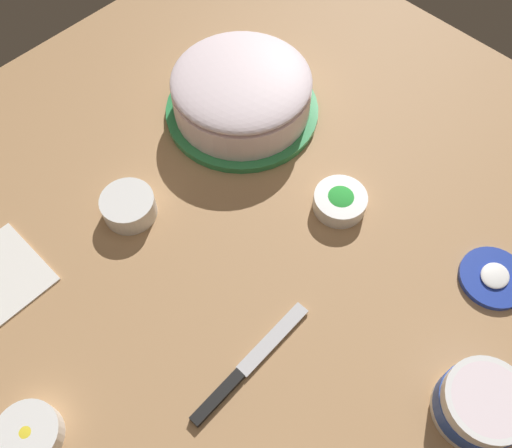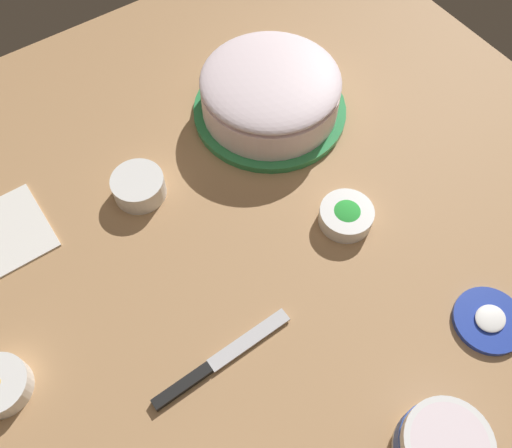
{
  "view_description": "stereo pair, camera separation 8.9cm",
  "coord_description": "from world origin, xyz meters",
  "px_view_note": "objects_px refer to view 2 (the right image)",
  "views": [
    {
      "loc": [
        -0.23,
        -0.21,
        0.8
      ],
      "look_at": [
        0.09,
        0.11,
        0.04
      ],
      "focal_mm": 38.35,
      "sensor_mm": 36.0,
      "label": 1
    },
    {
      "loc": [
        -0.16,
        -0.27,
        0.8
      ],
      "look_at": [
        0.09,
        0.11,
        0.04
      ],
      "focal_mm": 38.35,
      "sensor_mm": 36.0,
      "label": 2
    }
  ],
  "objects_px": {
    "frosting_tub": "(442,447)",
    "spreading_knife": "(210,367)",
    "frosting_tub_lid": "(489,320)",
    "sprinkle_bowl_blue": "(139,186)",
    "frosted_cake": "(270,94)",
    "paper_napkin": "(1,234)",
    "sprinkle_bowl_green": "(346,215)"
  },
  "relations": [
    {
      "from": "sprinkle_bowl_green",
      "to": "frosted_cake",
      "type": "bearing_deg",
      "value": 82.71
    },
    {
      "from": "spreading_knife",
      "to": "paper_napkin",
      "type": "bearing_deg",
      "value": 113.82
    },
    {
      "from": "frosting_tub",
      "to": "spreading_knife",
      "type": "distance_m",
      "value": 0.33
    },
    {
      "from": "frosting_tub",
      "to": "spreading_knife",
      "type": "height_order",
      "value": "frosting_tub"
    },
    {
      "from": "spreading_knife",
      "to": "sprinkle_bowl_blue",
      "type": "xyz_separation_m",
      "value": [
        0.06,
        0.33,
        0.02
      ]
    },
    {
      "from": "frosting_tub",
      "to": "sprinkle_bowl_green",
      "type": "distance_m",
      "value": 0.38
    },
    {
      "from": "sprinkle_bowl_green",
      "to": "frosting_tub_lid",
      "type": "bearing_deg",
      "value": -75.93
    },
    {
      "from": "frosting_tub",
      "to": "spreading_knife",
      "type": "bearing_deg",
      "value": 125.26
    },
    {
      "from": "sprinkle_bowl_blue",
      "to": "sprinkle_bowl_green",
      "type": "distance_m",
      "value": 0.36
    },
    {
      "from": "frosted_cake",
      "to": "spreading_knife",
      "type": "relative_size",
      "value": 1.25
    },
    {
      "from": "sprinkle_bowl_blue",
      "to": "paper_napkin",
      "type": "relative_size",
      "value": 0.61
    },
    {
      "from": "frosted_cake",
      "to": "sprinkle_bowl_green",
      "type": "distance_m",
      "value": 0.28
    },
    {
      "from": "frosted_cake",
      "to": "spreading_knife",
      "type": "bearing_deg",
      "value": -134.92
    },
    {
      "from": "frosting_tub",
      "to": "sprinkle_bowl_blue",
      "type": "height_order",
      "value": "frosting_tub"
    },
    {
      "from": "frosting_tub",
      "to": "paper_napkin",
      "type": "relative_size",
      "value": 0.79
    },
    {
      "from": "frosting_tub_lid",
      "to": "sprinkle_bowl_blue",
      "type": "distance_m",
      "value": 0.61
    },
    {
      "from": "frosted_cake",
      "to": "paper_napkin",
      "type": "relative_size",
      "value": 1.96
    },
    {
      "from": "sprinkle_bowl_blue",
      "to": "frosted_cake",
      "type": "bearing_deg",
      "value": 5.02
    },
    {
      "from": "frosted_cake",
      "to": "sprinkle_bowl_green",
      "type": "relative_size",
      "value": 3.21
    },
    {
      "from": "spreading_knife",
      "to": "frosting_tub_lid",
      "type": "bearing_deg",
      "value": -24.74
    },
    {
      "from": "frosted_cake",
      "to": "frosting_tub",
      "type": "xyz_separation_m",
      "value": [
        -0.17,
        -0.63,
        -0.01
      ]
    },
    {
      "from": "frosted_cake",
      "to": "spreading_knife",
      "type": "xyz_separation_m",
      "value": [
        -0.36,
        -0.36,
        -0.04
      ]
    },
    {
      "from": "frosting_tub",
      "to": "spreading_knife",
      "type": "relative_size",
      "value": 0.5
    },
    {
      "from": "sprinkle_bowl_green",
      "to": "frosting_tub",
      "type": "bearing_deg",
      "value": -110.47
    },
    {
      "from": "frosting_tub",
      "to": "sprinkle_bowl_blue",
      "type": "bearing_deg",
      "value": 102.02
    },
    {
      "from": "frosting_tub_lid",
      "to": "sprinkle_bowl_blue",
      "type": "xyz_separation_m",
      "value": [
        -0.33,
        0.51,
        0.02
      ]
    },
    {
      "from": "frosting_tub_lid",
      "to": "sprinkle_bowl_blue",
      "type": "bearing_deg",
      "value": 122.57
    },
    {
      "from": "paper_napkin",
      "to": "frosting_tub_lid",
      "type": "bearing_deg",
      "value": -45.35
    },
    {
      "from": "frosting_tub",
      "to": "frosted_cake",
      "type": "bearing_deg",
      "value": 75.07
    },
    {
      "from": "frosting_tub_lid",
      "to": "sprinkle_bowl_green",
      "type": "distance_m",
      "value": 0.27
    },
    {
      "from": "frosted_cake",
      "to": "sprinkle_bowl_green",
      "type": "height_order",
      "value": "frosted_cake"
    },
    {
      "from": "sprinkle_bowl_blue",
      "to": "sprinkle_bowl_green",
      "type": "relative_size",
      "value": 1.0
    }
  ]
}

